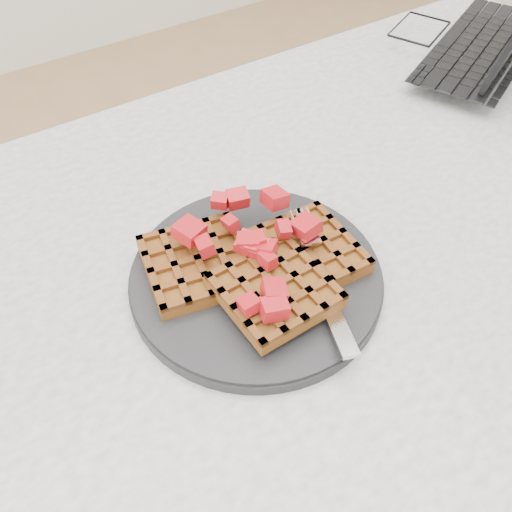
# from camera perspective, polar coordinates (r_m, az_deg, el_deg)

# --- Properties ---
(ground) EXTENTS (4.00, 4.00, 0.00)m
(ground) POSITION_cam_1_polar(r_m,az_deg,el_deg) (1.26, 5.26, -23.82)
(ground) COLOR tan
(ground) RESTS_ON ground
(table) EXTENTS (1.20, 0.80, 0.75)m
(table) POSITION_cam_1_polar(r_m,az_deg,el_deg) (0.69, 8.88, -6.81)
(table) COLOR silver
(table) RESTS_ON ground
(plate) EXTENTS (0.25, 0.25, 0.02)m
(plate) POSITION_cam_1_polar(r_m,az_deg,el_deg) (0.57, 0.00, -2.17)
(plate) COLOR black
(plate) RESTS_ON table
(waffles) EXTENTS (0.21, 0.18, 0.03)m
(waffles) POSITION_cam_1_polar(r_m,az_deg,el_deg) (0.55, 0.23, -1.13)
(waffles) COLOR brown
(waffles) RESTS_ON plate
(strawberry_pile) EXTENTS (0.15, 0.15, 0.02)m
(strawberry_pile) POSITION_cam_1_polar(r_m,az_deg,el_deg) (0.53, 0.00, 1.01)
(strawberry_pile) COLOR #9A0611
(strawberry_pile) RESTS_ON waffles
(fork) EXTENTS (0.08, 0.18, 0.02)m
(fork) POSITION_cam_1_polar(r_m,az_deg,el_deg) (0.55, 6.16, -1.92)
(fork) COLOR silver
(fork) RESTS_ON plate
(laptop) EXTENTS (0.37, 0.33, 0.21)m
(laptop) POSITION_cam_1_polar(r_m,az_deg,el_deg) (0.97, 20.73, 20.09)
(laptop) COLOR black
(laptop) RESTS_ON table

